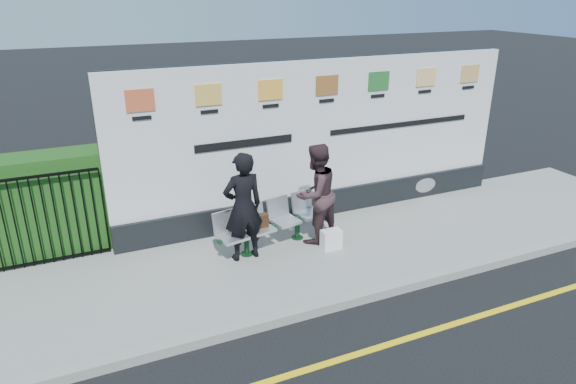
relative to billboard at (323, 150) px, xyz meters
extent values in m
plane|color=black|center=(-0.50, -3.85, -1.42)|extent=(80.00, 80.00, 0.00)
cube|color=gray|center=(-0.50, -1.35, -1.36)|extent=(14.00, 3.00, 0.12)
cube|color=gray|center=(-0.50, -2.85, -1.35)|extent=(14.00, 0.18, 0.14)
cube|color=yellow|center=(-0.50, -3.85, -1.42)|extent=(14.00, 0.10, 0.01)
cube|color=black|center=(0.00, 0.00, -1.05)|extent=(8.00, 0.30, 0.50)
cube|color=silver|center=(0.00, 0.00, 0.45)|extent=(8.00, 0.14, 2.50)
cube|color=#1E4D17|center=(-5.08, 0.45, -0.45)|extent=(2.35, 0.70, 1.70)
imported|color=black|center=(-2.01, -1.10, -0.38)|extent=(0.70, 0.48, 1.83)
imported|color=#3A2529|center=(-0.65, -1.00, -0.41)|extent=(1.05, 0.94, 1.77)
cube|color=#321B0E|center=(-1.69, -0.98, -0.75)|extent=(0.30, 0.15, 0.23)
cube|color=white|center=(-0.55, -1.41, -1.13)|extent=(0.34, 0.21, 0.34)
camera|label=1|loc=(-4.40, -8.30, 2.89)|focal=32.00mm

